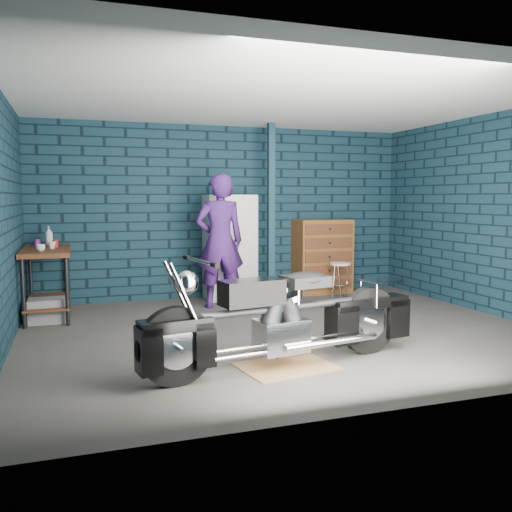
% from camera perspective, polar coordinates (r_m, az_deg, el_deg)
% --- Properties ---
extents(ground, '(6.00, 6.00, 0.00)m').
position_cam_1_polar(ground, '(6.50, 2.94, -7.91)').
color(ground, '#464341').
rests_on(ground, ground).
extents(room_walls, '(6.02, 5.01, 2.71)m').
position_cam_1_polar(room_walls, '(6.83, 1.31, 8.89)').
color(room_walls, '#102938').
rests_on(room_walls, ground).
extents(support_post, '(0.10, 0.10, 2.70)m').
position_cam_1_polar(support_post, '(8.32, 1.58, 4.59)').
color(support_post, '#122C3A').
rests_on(support_post, ground).
extents(workbench, '(0.60, 1.40, 0.91)m').
position_cam_1_polar(workbench, '(7.70, -21.09, -2.64)').
color(workbench, brown).
rests_on(workbench, ground).
extents(drip_mat, '(0.96, 0.78, 0.01)m').
position_cam_1_polar(drip_mat, '(5.19, 3.24, -11.51)').
color(drip_mat, olive).
rests_on(drip_mat, ground).
extents(motorcycle, '(2.50, 1.05, 1.07)m').
position_cam_1_polar(motorcycle, '(5.05, 3.28, -5.78)').
color(motorcycle, black).
rests_on(motorcycle, ground).
extents(person, '(0.72, 0.49, 1.92)m').
position_cam_1_polar(person, '(7.77, -3.84, 1.57)').
color(person, '#3F1B68').
rests_on(person, ground).
extents(storage_bin, '(0.49, 0.35, 0.30)m').
position_cam_1_polar(storage_bin, '(7.40, -20.96, -5.37)').
color(storage_bin, gray).
rests_on(storage_bin, ground).
extents(locker, '(0.76, 0.54, 1.62)m').
position_cam_1_polar(locker, '(8.44, -2.79, 0.94)').
color(locker, beige).
rests_on(locker, ground).
extents(tool_chest, '(0.91, 0.51, 1.22)m').
position_cam_1_polar(tool_chest, '(9.03, 7.03, -0.04)').
color(tool_chest, brown).
rests_on(tool_chest, ground).
extents(shop_stool, '(0.32, 0.32, 0.58)m').
position_cam_1_polar(shop_stool, '(8.55, 8.84, -2.60)').
color(shop_stool, beige).
rests_on(shop_stool, ground).
extents(cup_a, '(0.13, 0.13, 0.09)m').
position_cam_1_polar(cup_a, '(7.30, -21.73, 0.82)').
color(cup_a, beige).
rests_on(cup_a, workbench).
extents(cup_b, '(0.12, 0.12, 0.09)m').
position_cam_1_polar(cup_b, '(7.60, -20.70, 1.08)').
color(cup_b, beige).
rests_on(cup_b, workbench).
extents(mug_purple, '(0.08, 0.08, 0.12)m').
position_cam_1_polar(mug_purple, '(7.77, -22.05, 1.21)').
color(mug_purple, '#501863').
rests_on(mug_purple, workbench).
extents(mug_red, '(0.08, 0.08, 0.10)m').
position_cam_1_polar(mug_red, '(7.79, -20.37, 1.24)').
color(mug_red, maroon).
rests_on(mug_red, workbench).
extents(bottle, '(0.13, 0.13, 0.28)m').
position_cam_1_polar(bottle, '(8.04, -20.96, 1.98)').
color(bottle, gray).
rests_on(bottle, workbench).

